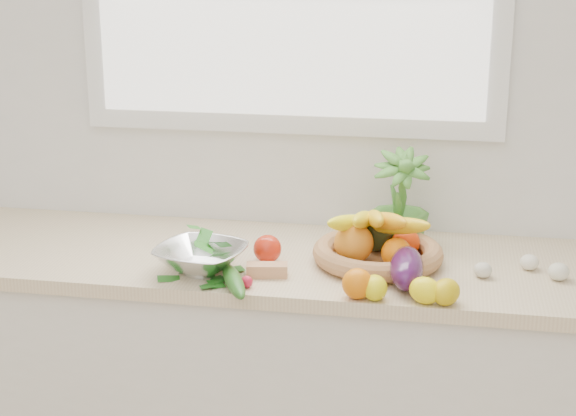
% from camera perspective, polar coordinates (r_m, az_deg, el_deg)
% --- Properties ---
extents(back_wall, '(4.50, 0.02, 2.70)m').
position_cam_1_polar(back_wall, '(2.73, 0.18, 8.02)').
color(back_wall, white).
rests_on(back_wall, ground).
extents(counter_cabinet, '(2.20, 0.58, 0.86)m').
position_cam_1_polar(counter_cabinet, '(2.75, -0.97, -12.27)').
color(counter_cabinet, silver).
rests_on(counter_cabinet, ground).
extents(countertop, '(2.24, 0.62, 0.04)m').
position_cam_1_polar(countertop, '(2.56, -1.02, -3.45)').
color(countertop, beige).
rests_on(countertop, counter_cabinet).
extents(orange_loose, '(0.10, 0.10, 0.08)m').
position_cam_1_polar(orange_loose, '(2.24, 4.51, -4.90)').
color(orange_loose, orange).
rests_on(orange_loose, countertop).
extents(lemon_a, '(0.08, 0.09, 0.06)m').
position_cam_1_polar(lemon_a, '(2.24, 5.63, -5.15)').
color(lemon_a, yellow).
rests_on(lemon_a, countertop).
extents(lemon_b, '(0.09, 0.10, 0.07)m').
position_cam_1_polar(lemon_b, '(2.24, 10.18, -5.36)').
color(lemon_b, gold).
rests_on(lemon_b, countertop).
extents(lemon_c, '(0.11, 0.10, 0.07)m').
position_cam_1_polar(lemon_c, '(2.24, 8.85, -5.29)').
color(lemon_c, yellow).
rests_on(lemon_c, countertop).
extents(apple, '(0.10, 0.10, 0.08)m').
position_cam_1_polar(apple, '(2.49, -1.34, -2.65)').
color(apple, red).
rests_on(apple, countertop).
extents(ginger, '(0.12, 0.07, 0.04)m').
position_cam_1_polar(ginger, '(2.39, -1.37, -4.04)').
color(ginger, tan).
rests_on(ginger, countertop).
extents(garlic_a, '(0.06, 0.06, 0.04)m').
position_cam_1_polar(garlic_a, '(2.44, 12.48, -3.93)').
color(garlic_a, beige).
rests_on(garlic_a, countertop).
extents(garlic_b, '(0.06, 0.06, 0.04)m').
position_cam_1_polar(garlic_b, '(2.52, 15.34, -3.40)').
color(garlic_b, white).
rests_on(garlic_b, countertop).
extents(garlic_c, '(0.07, 0.07, 0.05)m').
position_cam_1_polar(garlic_c, '(2.47, 17.10, -3.95)').
color(garlic_c, white).
rests_on(garlic_c, countertop).
extents(eggplant, '(0.10, 0.24, 0.09)m').
position_cam_1_polar(eggplant, '(2.34, 7.67, -3.85)').
color(eggplant, '#38103D').
rests_on(eggplant, countertop).
extents(cucumber, '(0.14, 0.24, 0.04)m').
position_cam_1_polar(cucumber, '(2.31, -3.54, -4.72)').
color(cucumber, '#185218').
rests_on(cucumber, countertop).
extents(radish, '(0.03, 0.03, 0.03)m').
position_cam_1_polar(radish, '(2.32, -2.68, -4.78)').
color(radish, red).
rests_on(radish, countertop).
extents(potted_herb, '(0.20, 0.20, 0.31)m').
position_cam_1_polar(potted_herb, '(2.60, 7.24, 0.37)').
color(potted_herb, '#488A32').
rests_on(potted_herb, countertop).
extents(fruit_basket, '(0.43, 0.43, 0.19)m').
position_cam_1_polar(fruit_basket, '(2.48, 5.76, -2.44)').
color(fruit_basket, '#BA7A52').
rests_on(fruit_basket, countertop).
extents(colander_with_spinach, '(0.29, 0.29, 0.12)m').
position_cam_1_polar(colander_with_spinach, '(2.41, -5.66, -2.82)').
color(colander_with_spinach, silver).
rests_on(colander_with_spinach, countertop).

